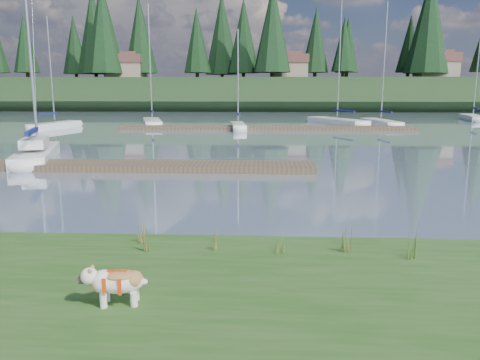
{
  "coord_description": "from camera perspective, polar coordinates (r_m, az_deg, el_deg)",
  "views": [
    {
      "loc": [
        1.74,
        -11.55,
        3.61
      ],
      "look_at": [
        1.18,
        -0.5,
        1.43
      ],
      "focal_mm": 35.0,
      "sensor_mm": 36.0,
      "label": 1
    }
  ],
  "objects": [
    {
      "name": "sailboat_bg_5",
      "position": [
        60.81,
        26.37,
        6.9
      ],
      "size": [
        3.11,
        8.17,
        11.45
      ],
      "rotation": [
        0.0,
        0.0,
        1.37
      ],
      "color": "silver",
      "rests_on": "ground"
    },
    {
      "name": "bulldog",
      "position": [
        7.52,
        -14.75,
        -11.8
      ],
      "size": [
        1.0,
        0.5,
        0.59
      ],
      "rotation": [
        0.0,
        0.0,
        3.28
      ],
      "color": "silver",
      "rests_on": "bank"
    },
    {
      "name": "weed_2",
      "position": [
        9.74,
        12.78,
        -6.79
      ],
      "size": [
        0.17,
        0.14,
        0.73
      ],
      "color": "#475B23",
      "rests_on": "bank"
    },
    {
      "name": "conifer_3",
      "position": [
        84.76,
        -5.3,
        16.6
      ],
      "size": [
        4.84,
        4.84,
        12.25
      ],
      "color": "#382619",
      "rests_on": "ridge"
    },
    {
      "name": "conifer_1",
      "position": [
        92.82,
        -24.72,
        14.9
      ],
      "size": [
        4.4,
        4.4,
        11.3
      ],
      "color": "#382619",
      "rests_on": "ridge"
    },
    {
      "name": "sailboat_bg_3",
      "position": [
        49.63,
        11.19,
        7.14
      ],
      "size": [
        5.91,
        9.21,
        13.64
      ],
      "rotation": [
        0.0,
        0.0,
        2.04
      ],
      "color": "silver",
      "rests_on": "ground"
    },
    {
      "name": "dock_near",
      "position": [
        21.62,
        -12.55,
        1.67
      ],
      "size": [
        16.0,
        2.0,
        0.3
      ],
      "primitive_type": "cube",
      "color": "#4C3D2C",
      "rests_on": "ground"
    },
    {
      "name": "weed_4",
      "position": [
        9.52,
        5.08,
        -7.83
      ],
      "size": [
        0.17,
        0.14,
        0.41
      ],
      "color": "#475B23",
      "rests_on": "bank"
    },
    {
      "name": "conifer_4",
      "position": [
        78.14,
        4.0,
        18.09
      ],
      "size": [
        6.16,
        6.16,
        15.1
      ],
      "color": "#382619",
      "rests_on": "ridge"
    },
    {
      "name": "ridge",
      "position": [
        84.58,
        1.75,
        10.39
      ],
      "size": [
        200.0,
        20.0,
        5.0
      ],
      "primitive_type": "cube",
      "color": "#1B3017",
      "rests_on": "ground"
    },
    {
      "name": "sailboat_bg_0",
      "position": [
        46.1,
        -21.18,
        6.31
      ],
      "size": [
        2.93,
        6.82,
        9.86
      ],
      "rotation": [
        0.0,
        0.0,
        1.32
      ],
      "color": "silver",
      "rests_on": "ground"
    },
    {
      "name": "house_2",
      "position": [
        85.44,
        22.8,
        12.78
      ],
      "size": [
        6.3,
        5.3,
        4.65
      ],
      "color": "gray",
      "rests_on": "ridge"
    },
    {
      "name": "weed_3",
      "position": [
        10.3,
        -12.21,
        -6.16
      ],
      "size": [
        0.17,
        0.14,
        0.57
      ],
      "color": "#475B23",
      "rests_on": "bank"
    },
    {
      "name": "dock_far",
      "position": [
        41.7,
        3.26,
        6.37
      ],
      "size": [
        26.0,
        2.2,
        0.3
      ],
      "primitive_type": "cube",
      "color": "#4C3D2C",
      "rests_on": "ground"
    },
    {
      "name": "weed_0",
      "position": [
        9.69,
        -11.25,
        -6.94
      ],
      "size": [
        0.17,
        0.14,
        0.68
      ],
      "color": "#475B23",
      "rests_on": "bank"
    },
    {
      "name": "weed_5",
      "position": [
        9.73,
        20.2,
        -7.31
      ],
      "size": [
        0.17,
        0.14,
        0.7
      ],
      "color": "#475B23",
      "rests_on": "bank"
    },
    {
      "name": "conifer_5",
      "position": [
        82.94,
        12.57,
        15.88
      ],
      "size": [
        3.96,
        3.96,
        10.35
      ],
      "color": "#382619",
      "rests_on": "ridge"
    },
    {
      "name": "conifer_6",
      "position": [
        84.41,
        22.06,
        17.43
      ],
      "size": [
        7.04,
        7.04,
        17.0
      ],
      "color": "#382619",
      "rests_on": "ridge"
    },
    {
      "name": "sailboat_bg_4",
      "position": [
        48.54,
        16.46,
        6.81
      ],
      "size": [
        2.81,
        8.08,
        11.7
      ],
      "rotation": [
        0.0,
        0.0,
        1.73
      ],
      "color": "silver",
      "rests_on": "ground"
    },
    {
      "name": "house_1",
      "position": [
        82.74,
        6.02,
        13.65
      ],
      "size": [
        6.3,
        5.3,
        4.65
      ],
      "color": "gray",
      "rests_on": "ridge"
    },
    {
      "name": "mud_lip",
      "position": [
        10.7,
        -6.7,
        -8.23
      ],
      "size": [
        60.0,
        0.5,
        0.14
      ],
      "primitive_type": "cube",
      "color": "#33281C",
      "rests_on": "ground"
    },
    {
      "name": "sailboat_bg_2",
      "position": [
        42.03,
        -0.29,
        6.68
      ],
      "size": [
        1.79,
        5.69,
        8.67
      ],
      "rotation": [
        0.0,
        0.0,
        1.7
      ],
      "color": "silver",
      "rests_on": "ground"
    },
    {
      "name": "sailboat_main",
      "position": [
        26.49,
        -23.4,
        3.32
      ],
      "size": [
        4.02,
        8.02,
        11.51
      ],
      "rotation": [
        0.0,
        0.0,
        1.9
      ],
      "color": "silver",
      "rests_on": "ground"
    },
    {
      "name": "bank",
      "position": [
        6.76,
        -13.27,
        -19.72
      ],
      "size": [
        60.0,
        9.0,
        0.35
      ],
      "primitive_type": "cube",
      "color": "#2C4E1D",
      "rests_on": "ground"
    },
    {
      "name": "conifer_2",
      "position": [
        84.51,
        -16.34,
        17.46
      ],
      "size": [
        6.6,
        6.6,
        16.05
      ],
      "color": "#382619",
      "rests_on": "ridge"
    },
    {
      "name": "house_0",
      "position": [
        85.02,
        -13.7,
        13.33
      ],
      "size": [
        6.3,
        5.3,
        4.65
      ],
      "color": "gray",
      "rests_on": "ridge"
    },
    {
      "name": "ground",
      "position": [
        41.74,
        0.5,
        6.18
      ],
      "size": [
        200.0,
        200.0,
        0.0
      ],
      "primitive_type": "plane",
      "color": "gray",
      "rests_on": "ground"
    },
    {
      "name": "sailboat_bg_1",
      "position": [
        47.83,
        -10.69,
        7.02
      ],
      "size": [
        3.59,
        7.8,
        11.5
      ],
      "rotation": [
        0.0,
        0.0,
        1.85
      ],
      "color": "silver",
      "rests_on": "ground"
    },
    {
      "name": "weed_1",
      "position": [
        9.65,
        -3.25,
        -7.31
      ],
      "size": [
        0.17,
        0.14,
        0.49
      ],
      "color": "#475B23",
      "rests_on": "bank"
    }
  ]
}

